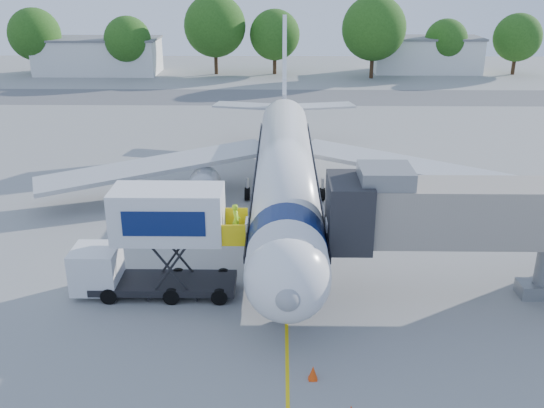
{
  "coord_description": "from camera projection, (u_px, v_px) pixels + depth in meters",
  "views": [
    {
      "loc": [
        -0.32,
        -33.31,
        15.05
      ],
      "look_at": [
        -0.76,
        -2.96,
        3.2
      ],
      "focal_mm": 40.0,
      "sensor_mm": 36.0,
      "label": 1
    }
  ],
  "objects": [
    {
      "name": "tree_a",
      "position": [
        34.0,
        34.0,
        89.46
      ],
      "size": [
        7.64,
        7.64,
        9.74
      ],
      "color": "#382314",
      "rests_on": "ground"
    },
    {
      "name": "guidance_line",
      "position": [
        285.0,
        236.0,
        36.5
      ],
      "size": [
        0.15,
        70.0,
        0.01
      ],
      "primitive_type": "cube",
      "color": "yellow",
      "rests_on": "ground"
    },
    {
      "name": "catering_hiloader",
      "position": [
        156.0,
        243.0,
        29.05
      ],
      "size": [
        8.5,
        2.44,
        5.5
      ],
      "color": "black",
      "rests_on": "ground"
    },
    {
      "name": "safety_cone_a",
      "position": [
        313.0,
        373.0,
        23.65
      ],
      "size": [
        0.38,
        0.38,
        0.61
      ],
      "color": "#EA430C",
      "rests_on": "ground"
    },
    {
      "name": "outbuilding_right",
      "position": [
        426.0,
        54.0,
        92.99
      ],
      "size": [
        16.4,
        7.4,
        5.3
      ],
      "color": "silver",
      "rests_on": "ground"
    },
    {
      "name": "tree_f",
      "position": [
        446.0,
        40.0,
        91.06
      ],
      "size": [
        6.35,
        6.35,
        8.09
      ],
      "color": "#382314",
      "rests_on": "ground"
    },
    {
      "name": "outbuilding_left",
      "position": [
        99.0,
        56.0,
        91.79
      ],
      "size": [
        18.4,
        8.4,
        5.3
      ],
      "color": "silver",
      "rests_on": "ground"
    },
    {
      "name": "jet_bridge",
      "position": [
        458.0,
        214.0,
        28.29
      ],
      "size": [
        13.9,
        3.2,
        6.6
      ],
      "color": "gray",
      "rests_on": "ground"
    },
    {
      "name": "tree_e",
      "position": [
        374.0,
        28.0,
        86.09
      ],
      "size": [
        9.13,
        9.13,
        11.64
      ],
      "color": "#382314",
      "rests_on": "ground"
    },
    {
      "name": "tree_d",
      "position": [
        275.0,
        35.0,
        90.12
      ],
      "size": [
        7.46,
        7.46,
        9.52
      ],
      "color": "#382314",
      "rests_on": "ground"
    },
    {
      "name": "taxiway_strip",
      "position": [
        283.0,
        97.0,
        75.62
      ],
      "size": [
        120.0,
        10.0,
        0.01
      ],
      "primitive_type": "cube",
      "color": "#59595B",
      "rests_on": "ground"
    },
    {
      "name": "aircraft",
      "position": [
        285.0,
        168.0,
        39.26
      ],
      "size": [
        34.17,
        37.73,
        11.35
      ],
      "color": "white",
      "rests_on": "ground"
    },
    {
      "name": "tree_b",
      "position": [
        128.0,
        40.0,
        88.52
      ],
      "size": [
        6.8,
        6.8,
        8.67
      ],
      "color": "#382314",
      "rests_on": "ground"
    },
    {
      "name": "tree_c",
      "position": [
        215.0,
        26.0,
        89.51
      ],
      "size": [
        9.14,
        9.14,
        11.66
      ],
      "color": "#382314",
      "rests_on": "ground"
    },
    {
      "name": "ground",
      "position": [
        285.0,
        236.0,
        36.5
      ],
      "size": [
        160.0,
        160.0,
        0.0
      ],
      "primitive_type": "plane",
      "color": "gray",
      "rests_on": "ground"
    },
    {
      "name": "tree_g",
      "position": [
        518.0,
        37.0,
        89.77
      ],
      "size": [
        7.03,
        7.03,
        8.97
      ],
      "color": "#382314",
      "rests_on": "ground"
    }
  ]
}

